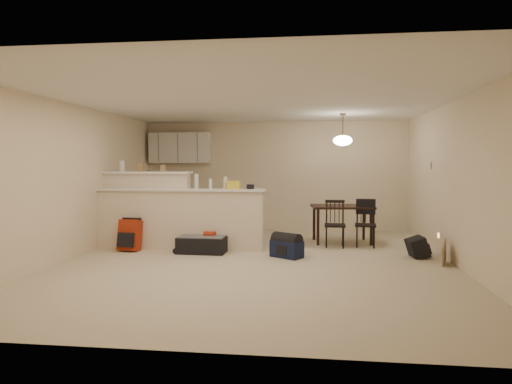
# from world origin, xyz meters

# --- Properties ---
(room) EXTENTS (7.00, 7.02, 2.50)m
(room) POSITION_xyz_m (0.00, 0.00, 1.25)
(room) COLOR beige
(room) RESTS_ON ground
(breakfast_bar) EXTENTS (3.08, 0.58, 1.39)m
(breakfast_bar) POSITION_xyz_m (-1.76, 0.98, 0.61)
(breakfast_bar) COLOR beige
(breakfast_bar) RESTS_ON ground
(upper_cabinets) EXTENTS (1.40, 0.34, 0.70)m
(upper_cabinets) POSITION_xyz_m (-2.20, 3.32, 1.90)
(upper_cabinets) COLOR white
(upper_cabinets) RESTS_ON room
(kitchen_counter) EXTENTS (1.80, 0.60, 0.90)m
(kitchen_counter) POSITION_xyz_m (-2.00, 3.19, 0.45)
(kitchen_counter) COLOR white
(kitchen_counter) RESTS_ON ground
(thermostat) EXTENTS (0.02, 0.12, 0.12)m
(thermostat) POSITION_xyz_m (2.98, 1.55, 1.50)
(thermostat) COLOR beige
(thermostat) RESTS_ON room
(jar) EXTENTS (0.10, 0.10, 0.20)m
(jar) POSITION_xyz_m (-2.67, 1.12, 1.49)
(jar) COLOR silver
(jar) RESTS_ON breakfast_bar
(cereal_box) EXTENTS (0.10, 0.07, 0.16)m
(cereal_box) POSITION_xyz_m (-2.32, 1.12, 1.47)
(cereal_box) COLOR #96784D
(cereal_box) RESTS_ON breakfast_bar
(small_box) EXTENTS (0.08, 0.06, 0.12)m
(small_box) POSITION_xyz_m (-1.88, 1.12, 1.45)
(small_box) COLOR #96784D
(small_box) RESTS_ON breakfast_bar
(bottle_a) EXTENTS (0.07, 0.07, 0.26)m
(bottle_a) POSITION_xyz_m (-1.20, 0.90, 1.22)
(bottle_a) COLOR silver
(bottle_a) RESTS_ON breakfast_bar
(bottle_b) EXTENTS (0.06, 0.06, 0.18)m
(bottle_b) POSITION_xyz_m (-0.94, 0.90, 1.18)
(bottle_b) COLOR silver
(bottle_b) RESTS_ON breakfast_bar
(bag_lump) EXTENTS (0.22, 0.18, 0.14)m
(bag_lump) POSITION_xyz_m (-0.52, 0.90, 1.16)
(bag_lump) COLOR #96784D
(bag_lump) RESTS_ON breakfast_bar
(pouch) EXTENTS (0.12, 0.10, 0.08)m
(pouch) POSITION_xyz_m (-0.23, 0.90, 1.13)
(pouch) COLOR #96784D
(pouch) RESTS_ON breakfast_bar
(extra_item_x) EXTENTS (0.11, 0.10, 0.11)m
(extra_item_x) POSITION_xyz_m (-0.61, 0.90, 1.15)
(extra_item_x) COLOR #96784D
(extra_item_x) RESTS_ON breakfast_bar
(extra_item_y) EXTENTS (0.07, 0.07, 0.21)m
(extra_item_y) POSITION_xyz_m (-0.67, 0.90, 1.20)
(extra_item_y) COLOR silver
(extra_item_y) RESTS_ON breakfast_bar
(dining_table) EXTENTS (1.24, 0.90, 0.72)m
(dining_table) POSITION_xyz_m (1.44, 1.91, 0.64)
(dining_table) COLOR black
(dining_table) RESTS_ON ground
(pendant_lamp) EXTENTS (0.36, 0.36, 0.62)m
(pendant_lamp) POSITION_xyz_m (1.44, 1.91, 1.99)
(pendant_lamp) COLOR brown
(pendant_lamp) RESTS_ON room
(dining_chair_near) EXTENTS (0.39, 0.37, 0.86)m
(dining_chair_near) POSITION_xyz_m (1.28, 1.40, 0.43)
(dining_chair_near) COLOR black
(dining_chair_near) RESTS_ON ground
(dining_chair_far) EXTENTS (0.41, 0.39, 0.86)m
(dining_chair_far) POSITION_xyz_m (1.84, 1.50, 0.43)
(dining_chair_far) COLOR black
(dining_chair_far) RESTS_ON ground
(suitcase) EXTENTS (0.83, 0.55, 0.28)m
(suitcase) POSITION_xyz_m (-1.02, 0.61, 0.14)
(suitcase) COLOR black
(suitcase) RESTS_ON ground
(red_backpack) EXTENTS (0.38, 0.26, 0.54)m
(red_backpack) POSITION_xyz_m (-2.33, 0.61, 0.27)
(red_backpack) COLOR #A32A12
(red_backpack) RESTS_ON ground
(navy_duffel) EXTENTS (0.58, 0.51, 0.28)m
(navy_duffel) POSITION_xyz_m (0.45, 0.36, 0.14)
(navy_duffel) COLOR #111936
(navy_duffel) RESTS_ON ground
(black_daypack) EXTENTS (0.29, 0.39, 0.32)m
(black_daypack) POSITION_xyz_m (2.57, 0.61, 0.16)
(black_daypack) COLOR black
(black_daypack) RESTS_ON ground
(cardboard_sheet) EXTENTS (0.17, 0.41, 0.33)m
(cardboard_sheet) POSITION_xyz_m (2.85, 0.09, 0.16)
(cardboard_sheet) COLOR #96784D
(cardboard_sheet) RESTS_ON ground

